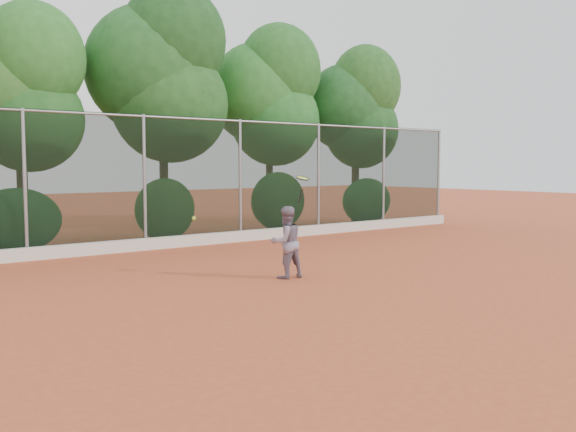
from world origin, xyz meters
TOP-DOWN VIEW (x-y plane):
  - ground at (0.00, 0.00)m, footprint 80.00×80.00m
  - concrete_curb at (0.00, 6.82)m, footprint 24.00×0.20m
  - tennis_player at (0.23, 1.34)m, footprint 0.72×0.59m
  - chainlink_fence at (-0.00, 7.00)m, footprint 24.09×0.09m
  - foliage_backdrop at (-0.55, 8.98)m, footprint 23.70×3.63m
  - tennis_racket at (0.51, 1.20)m, footprint 0.30×0.29m
  - tennis_ball_in_flight at (-1.72, 1.52)m, footprint 0.07×0.07m

SIDE VIEW (x-z plane):
  - ground at x=0.00m, z-range 0.00..0.00m
  - concrete_curb at x=0.00m, z-range 0.00..0.30m
  - tennis_player at x=0.23m, z-range 0.00..1.41m
  - tennis_ball_in_flight at x=-1.72m, z-range 1.23..1.30m
  - chainlink_fence at x=0.00m, z-range 0.11..3.61m
  - tennis_racket at x=0.51m, z-range 1.64..2.18m
  - foliage_backdrop at x=-0.55m, z-range 0.63..8.18m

